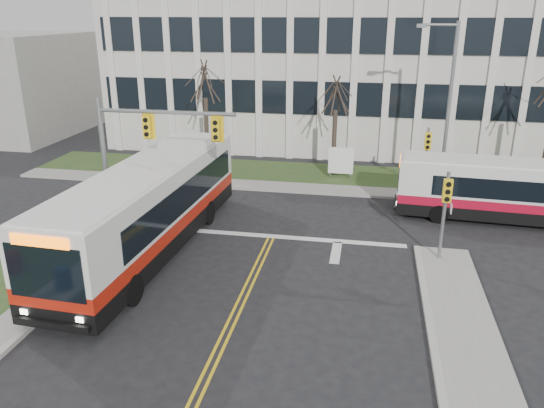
{
  "coord_description": "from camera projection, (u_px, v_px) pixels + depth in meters",
  "views": [
    {
      "loc": [
        4.07,
        -13.59,
        9.63
      ],
      "look_at": [
        0.23,
        7.05,
        2.0
      ],
      "focal_mm": 35.0,
      "sensor_mm": 36.0,
      "label": 1
    }
  ],
  "objects": [
    {
      "name": "building_annex",
      "position": [
        2.0,
        84.0,
        43.67
      ],
      "size": [
        12.0,
        12.0,
        8.0
      ],
      "primitive_type": "cube",
      "color": "#9E9B93",
      "rests_on": "ground"
    },
    {
      "name": "directory_sign",
      "position": [
        341.0,
        161.0,
        31.88
      ],
      "size": [
        1.5,
        0.12,
        2.0
      ],
      "color": "slate",
      "rests_on": "ground"
    },
    {
      "name": "tree_mid",
      "position": [
        336.0,
        97.0,
        31.35
      ],
      "size": [
        1.8,
        1.8,
        6.82
      ],
      "color": "#42352B",
      "rests_on": "ground"
    },
    {
      "name": "streetlight",
      "position": [
        446.0,
        100.0,
        28.35
      ],
      "size": [
        2.15,
        0.25,
        9.2
      ],
      "color": "slate",
      "rests_on": "ground"
    },
    {
      "name": "signal_pole_near",
      "position": [
        445.0,
        204.0,
        20.83
      ],
      "size": [
        0.34,
        0.39,
        3.8
      ],
      "color": "slate",
      "rests_on": "ground"
    },
    {
      "name": "office_building",
      "position": [
        386.0,
        61.0,
        41.35
      ],
      "size": [
        40.0,
        16.0,
        12.0
      ],
      "primitive_type": "cube",
      "color": "beige",
      "rests_on": "ground"
    },
    {
      "name": "signal_pole_far",
      "position": [
        427.0,
        152.0,
        28.68
      ],
      "size": [
        0.34,
        0.39,
        3.8
      ],
      "color": "slate",
      "rests_on": "ground"
    },
    {
      "name": "bus_main",
      "position": [
        148.0,
        210.0,
        22.13
      ],
      "size": [
        3.62,
        13.76,
        3.63
      ],
      "primitive_type": null,
      "rotation": [
        0.0,
        0.0,
        -0.05
      ],
      "color": "silver",
      "rests_on": "ground"
    },
    {
      "name": "sidewalk_cross",
      "position": [
        382.0,
        193.0,
        29.7
      ],
      "size": [
        44.0,
        1.6,
        0.14
      ],
      "primitive_type": "cube",
      "color": "#9E9B93",
      "rests_on": "ground"
    },
    {
      "name": "ground",
      "position": [
        224.0,
        339.0,
        16.55
      ],
      "size": [
        120.0,
        120.0,
        0.0
      ],
      "primitive_type": "plane",
      "color": "black",
      "rests_on": "ground"
    },
    {
      "name": "mast_arm_signal",
      "position": [
        139.0,
        145.0,
        22.67
      ],
      "size": [
        6.11,
        0.38,
        6.2
      ],
      "color": "slate",
      "rests_on": "ground"
    },
    {
      "name": "building_lawn",
      "position": [
        382.0,
        178.0,
        32.29
      ],
      "size": [
        44.0,
        5.0,
        0.12
      ],
      "primitive_type": "cube",
      "color": "#29461E",
      "rests_on": "ground"
    },
    {
      "name": "tree_left",
      "position": [
        205.0,
        83.0,
        32.32
      ],
      "size": [
        1.8,
        1.8,
        7.7
      ],
      "color": "#42352B",
      "rests_on": "ground"
    },
    {
      "name": "bus_cross",
      "position": [
        515.0,
        193.0,
        25.38
      ],
      "size": [
        11.07,
        3.07,
        2.92
      ],
      "primitive_type": null,
      "rotation": [
        0.0,
        0.0,
        -1.64
      ],
      "color": "silver",
      "rests_on": "ground"
    }
  ]
}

